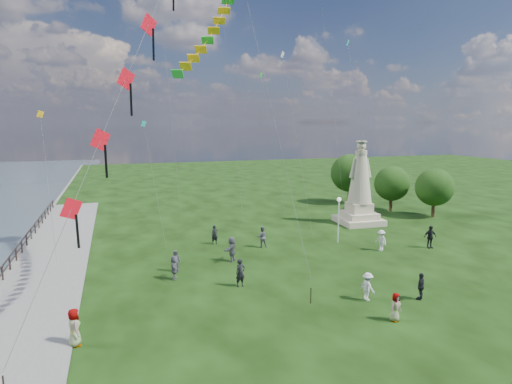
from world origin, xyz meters
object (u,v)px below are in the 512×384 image
object	(u,v)px
person_0	(240,273)
person_9	(430,237)
statue	(360,193)
person_4	(395,307)
person_11	(232,249)
person_10	(74,327)
person_7	(262,237)
person_2	(368,287)
lamppost	(339,210)
person_8	(381,240)
person_5	(174,267)
person_6	(215,235)
person_1	(176,261)
person_3	(421,286)

from	to	relation	value
person_0	person_9	distance (m)	16.74
statue	person_4	world-z (taller)	statue
person_0	person_11	xyz separation A→B (m)	(0.75, 4.77, 0.05)
statue	person_10	world-z (taller)	statue
person_7	person_2	bearing A→B (deg)	107.26
lamppost	person_8	world-z (taller)	lamppost
person_5	person_6	distance (m)	8.13
person_7	person_5	bearing A→B (deg)	39.36
person_7	person_6	bearing A→B (deg)	-25.11
lamppost	person_1	bearing A→B (deg)	-168.41
statue	person_9	distance (m)	9.40
person_3	person_11	size ratio (longest dim) A/B	0.86
person_2	person_8	xyz separation A→B (m)	(6.22, 7.78, 0.02)
person_0	person_10	bearing A→B (deg)	-164.96
person_4	person_11	size ratio (longest dim) A/B	0.81
statue	person_3	distance (m)	18.55
person_6	person_8	size ratio (longest dim) A/B	0.95
person_4	person_6	distance (m)	17.13
person_1	person_11	world-z (taller)	person_11
statue	person_11	bearing A→B (deg)	-150.63
person_0	person_8	distance (m)	12.89
statue	person_3	world-z (taller)	statue
person_2	person_5	bearing A→B (deg)	45.08
person_7	person_10	world-z (taller)	person_10
person_0	person_3	bearing A→B (deg)	-40.06
person_5	person_0	bearing A→B (deg)	-115.85
person_7	person_8	distance (m)	9.24
person_4	person_5	distance (m)	13.41
person_7	person_1	bearing A→B (deg)	32.61
person_7	person_8	world-z (taller)	person_7
statue	person_7	xyz separation A→B (m)	(-11.74, -4.76, -2.19)
statue	person_6	bearing A→B (deg)	-166.72
person_6	person_10	distance (m)	16.75
person_1	person_11	bearing A→B (deg)	49.28
statue	person_4	bearing A→B (deg)	-113.84
person_2	person_7	bearing A→B (deg)	0.17
person_0	person_5	world-z (taller)	person_0
lamppost	person_9	xyz separation A→B (m)	(6.17, -3.57, -1.86)
person_1	person_4	size ratio (longest dim) A/B	1.01
person_11	statue	bearing A→B (deg)	154.52
person_5	person_10	xyz separation A→B (m)	(-5.31, -6.84, 0.08)
person_0	person_11	size ratio (longest dim) A/B	0.95
person_4	person_6	world-z (taller)	person_6
person_8	person_1	bearing A→B (deg)	-101.11
person_2	person_3	size ratio (longest dim) A/B	1.03
person_9	lamppost	bearing A→B (deg)	157.70
person_4	person_7	bearing A→B (deg)	80.55
person_1	person_6	distance (m)	6.86
person_3	person_10	distance (m)	17.97
person_3	person_8	xyz separation A→B (m)	(3.34, 8.64, 0.05)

